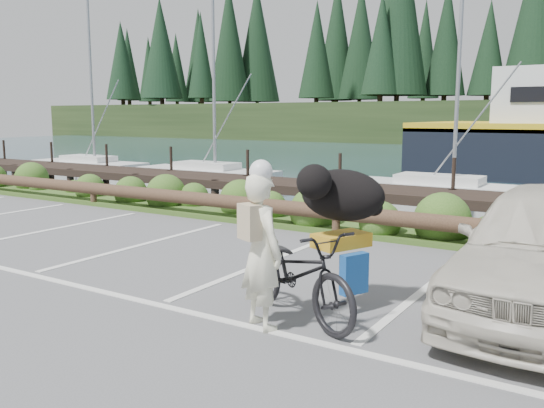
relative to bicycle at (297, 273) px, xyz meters
The scene contains 6 objects.
ground 1.77m from the bicycle, behind, with size 72.00×72.00×0.00m, color #535456.
vegetation_strip 5.47m from the bicycle, 107.99° to the left, with size 34.00×1.60×0.10m, color #3D5B21.
log_rail 4.82m from the bicycle, 110.58° to the left, with size 32.00×0.30×0.60m, color #443021, non-canonical shape.
bicycle is the anchor object (origin of this frame).
cyclist 0.58m from the bicycle, 113.73° to the right, with size 0.63×0.41×1.73m, color #ECE9C8.
dog 1.08m from the bicycle, 66.27° to the left, with size 1.07×0.52×0.62m, color black.
Camera 1 is at (4.87, -5.45, 2.34)m, focal length 38.00 mm.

